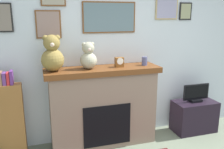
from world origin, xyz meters
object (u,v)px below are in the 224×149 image
tv_stand (194,116)px  candle_jar (144,61)px  television (196,94)px  teddy_bear_grey (88,57)px  fireplace (103,106)px  mantel_clock (119,62)px  teddy_bear_cream (52,55)px  bookshelf (8,118)px

tv_stand → candle_jar: candle_jar is taller
television → teddy_bear_grey: teddy_bear_grey is taller
fireplace → candle_jar: bearing=-1.5°
fireplace → mantel_clock: mantel_clock is taller
teddy_bear_cream → candle_jar: bearing=0.0°
tv_stand → television: bearing=-90.0°
fireplace → tv_stand: 1.64m
bookshelf → teddy_bear_grey: (1.14, -0.05, 0.81)m
candle_jar → teddy_bear_grey: size_ratio=0.34×
teddy_bear_cream → teddy_bear_grey: (0.50, 0.00, -0.05)m
candle_jar → teddy_bear_cream: bearing=-180.0°
candle_jar → mantel_clock: 0.41m
bookshelf → candle_jar: size_ratio=9.78×
television → mantel_clock: 1.49m
fireplace → television: fireplace is taller
tv_stand → mantel_clock: 1.69m
fireplace → candle_jar: 0.94m
television → teddy_bear_cream: (-2.31, 0.05, 0.76)m
fireplace → teddy_bear_cream: teddy_bear_cream is taller
television → fireplace: bearing=177.4°
teddy_bear_cream → teddy_bear_grey: size_ratio=1.29×
tv_stand → teddy_bear_grey: teddy_bear_grey is taller
bookshelf → teddy_bear_grey: size_ratio=3.30×
fireplace → mantel_clock: (0.25, -0.02, 0.67)m
fireplace → bookshelf: (-1.35, 0.03, -0.03)m
candle_jar → teddy_bear_grey: teddy_bear_grey is taller
television → candle_jar: 1.12m
fireplace → television: (1.60, -0.07, 0.06)m
tv_stand → mantel_clock: bearing=177.8°
bookshelf → tv_stand: 2.97m
tv_stand → teddy_bear_grey: size_ratio=1.87×
bookshelf → television: (2.95, -0.10, 0.10)m
fireplace → television: 1.61m
fireplace → teddy_bear_cream: 1.09m
candle_jar → tv_stand: bearing=-3.2°
fireplace → candle_jar: candle_jar is taller
mantel_clock → teddy_bear_grey: size_ratio=0.37×
television → mantel_clock: mantel_clock is taller
bookshelf → mantel_clock: (1.60, -0.05, 0.71)m
teddy_bear_grey → tv_stand: bearing=-1.7°
bookshelf → mantel_clock: size_ratio=8.91×
bookshelf → mantel_clock: mantel_clock is taller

